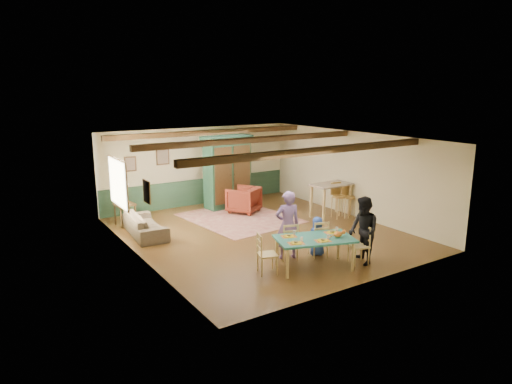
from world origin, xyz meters
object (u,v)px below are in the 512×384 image
dining_chair_far_right (318,238)px  person_woman (363,231)px  bar_stool_right (349,201)px  dining_chair_end_right (359,245)px  cat (338,234)px  sofa (145,224)px  armoire (227,172)px  counter_table (331,200)px  table_lamp (124,194)px  dining_table (314,253)px  person_child (317,236)px  dining_chair_far_left (288,241)px  armchair (244,200)px  dining_chair_end_left (267,254)px  person_man (288,225)px  end_table (125,214)px  bar_stool_left (339,201)px

dining_chair_far_right → person_woman: size_ratio=0.58×
bar_stool_right → dining_chair_end_right: bearing=-133.7°
cat → sofa: bearing=139.5°
armoire → counter_table: armoire is taller
armoire → table_lamp: size_ratio=4.10×
dining_table → person_child: size_ratio=1.79×
dining_chair_far_left → armchair: (1.29, 4.18, -0.03)m
dining_chair_end_left → person_child: bearing=-62.7°
dining_table → dining_chair_end_right: 1.11m
dining_table → person_woman: bearing=-17.9°
person_woman → person_child: size_ratio=1.64×
dining_chair_far_right → person_child: size_ratio=0.95×
person_man → person_child: bearing=-180.0°
dining_table → sofa: 5.04m
end_table → bar_stool_left: bar_stool_left is taller
dining_chair_end_right → sofa: size_ratio=0.45×
dining_chair_far_right → end_table: 6.03m
bar_stool_left → person_man: bearing=-144.3°
cat → counter_table: counter_table is taller
dining_table → counter_table: (3.20, 3.04, 0.18)m
armoire → dining_table: bearing=-105.6°
sofa → end_table: bearing=12.3°
armoire → bar_stool_right: size_ratio=2.38×
dining_chair_far_right → bar_stool_right: size_ratio=0.89×
dining_chair_far_left → table_lamp: size_ratio=1.53×
person_man → bar_stool_right: bearing=-136.1°
bar_stool_right → cat: bearing=-140.3°
person_child → bar_stool_right: bar_stool_right is taller
dining_table → dining_chair_end_left: (-1.05, 0.34, 0.10)m
dining_chair_far_right → table_lamp: 6.04m
table_lamp → counter_table: (5.78, -2.63, -0.42)m
armchair → dining_chair_end_right: bearing=57.3°
dining_chair_end_left → dining_chair_end_right: (2.11, -0.68, 0.00)m
dining_table → armoire: (1.05, 5.89, 0.87)m
dining_chair_end_left → person_man: 1.12m
dining_chair_far_left → bar_stool_left: bearing=-132.0°
counter_table → bar_stool_left: size_ratio=1.15×
dining_table → end_table: bearing=114.5°
person_child → person_woman: bearing=136.7°
dining_table → cat: 0.70m
dining_chair_far_right → end_table: bearing=-40.5°
dining_chair_end_left → dining_chair_end_right: bearing=-90.0°
dining_chair_far_right → bar_stool_left: bar_stool_left is taller
dining_chair_far_right → sofa: dining_chair_far_right is taller
person_woman → sofa: bearing=-125.6°
armchair → bar_stool_left: bearing=103.3°
armoire → dining_chair_far_left: bearing=-108.8°
dining_chair_far_left → end_table: 5.46m
armchair → table_lamp: 3.82m
dining_chair_end_left → dining_table: bearing=-90.0°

